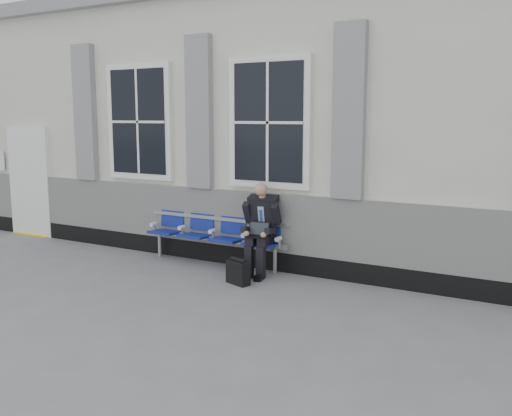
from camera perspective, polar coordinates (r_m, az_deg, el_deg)
The scene contains 5 objects.
ground at distance 7.85m, azimuth -6.10°, elevation -8.24°, with size 70.00×70.00×0.00m, color slate.
station_building at distance 10.52m, azimuth 4.81°, elevation 8.46°, with size 14.40×4.40×4.49m.
bench at distance 9.08m, azimuth -4.17°, elevation -2.24°, with size 2.60×0.47×0.91m.
businessman at distance 8.46m, azimuth 0.51°, elevation -1.69°, with size 0.57×0.77×1.37m.
briefcase at distance 8.07m, azimuth -1.81°, elevation -6.42°, with size 0.40×0.27×0.38m.
Camera 1 is at (4.39, -6.08, 2.33)m, focal length 40.00 mm.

